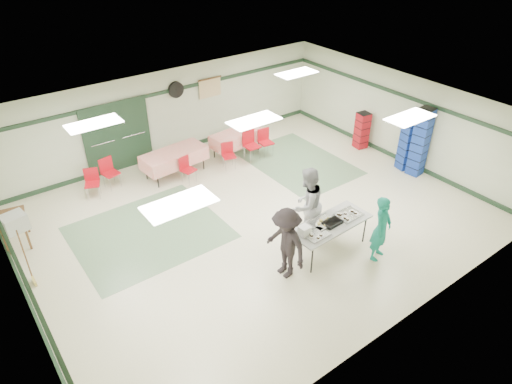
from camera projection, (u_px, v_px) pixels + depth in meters
floor at (254, 216)px, 11.81m from camera, size 11.00×11.00×0.00m
ceiling at (254, 120)px, 10.35m from camera, size 11.00×11.00×0.00m
wall_back at (169, 113)px, 14.13m from camera, size 11.00×0.00×11.00m
wall_front at (405, 274)px, 8.03m from camera, size 11.00×0.00×11.00m
wall_left at (12, 261)px, 8.33m from camera, size 0.00×9.00×9.00m
wall_right at (400, 117)px, 13.84m from camera, size 0.00×9.00×9.00m
trim_back at (167, 92)px, 13.73m from camera, size 11.00×0.06×0.10m
baseboard_back at (173, 150)px, 14.80m from camera, size 11.00×0.06×0.12m
trim_left at (2, 229)px, 7.96m from camera, size 0.06×9.00×0.10m
baseboard_left at (32, 309)px, 9.03m from camera, size 0.06×9.00×0.12m
trim_right at (404, 96)px, 13.44m from camera, size 0.06×9.00×0.10m
baseboard_right at (393, 155)px, 14.52m from camera, size 0.06×9.00×0.12m
green_patch_a at (149, 232)px, 11.23m from camera, size 3.50×3.00×0.01m
green_patch_b at (298, 163)px, 14.22m from camera, size 2.50×3.50×0.01m
double_door_left at (102, 141)px, 13.15m from camera, size 0.90×0.06×2.10m
double_door_right at (133, 133)px, 13.62m from camera, size 0.90×0.06×2.10m
door_frame at (118, 137)px, 13.37m from camera, size 2.00×0.03×2.15m
wall_fan at (176, 90)px, 13.86m from camera, size 0.50×0.10×0.50m
scroll_banner at (210, 88)px, 14.57m from camera, size 0.80×0.02×0.60m
serving_table at (330, 225)px, 10.30m from camera, size 2.03×0.88×0.76m
sheet_tray_right at (349, 215)px, 10.53m from camera, size 0.61×0.48×0.02m
sheet_tray_mid at (323, 222)px, 10.29m from camera, size 0.61×0.47×0.02m
sheet_tray_left at (317, 235)px, 9.90m from camera, size 0.54×0.42×0.02m
baking_pan at (332, 223)px, 10.23m from camera, size 0.45×0.29×0.08m
foam_box_stack at (304, 231)px, 9.87m from camera, size 0.24×0.22×0.21m
volunteer_teal at (381, 229)px, 10.06m from camera, size 0.67×0.55×1.59m
volunteer_grey at (307, 205)px, 10.59m from camera, size 1.02×0.86×1.88m
volunteer_dark at (286, 243)px, 9.54m from camera, size 0.67×1.11×1.68m
dining_table_a at (236, 138)px, 14.44m from camera, size 1.73×0.91×0.77m
dining_table_b at (174, 157)px, 13.34m from camera, size 1.98×1.02×0.77m
chair_a at (250, 142)px, 14.13m from camera, size 0.44×0.44×0.94m
chair_b at (228, 153)px, 13.74m from camera, size 0.47×0.47×0.80m
chair_c at (265, 139)px, 14.43m from camera, size 0.45×0.45×0.87m
chair_d at (186, 167)px, 13.03m from camera, size 0.45×0.45×0.78m
chair_loose_a at (108, 170)px, 12.77m from camera, size 0.49×0.49×0.88m
chair_loose_b at (92, 180)px, 12.37m from camera, size 0.50×0.50×0.82m
crate_stack_blue_a at (407, 143)px, 13.50m from camera, size 0.43×0.43×1.67m
crate_stack_red at (362, 130)px, 14.81m from camera, size 0.42×0.42×1.21m
crate_stack_blue_b at (420, 142)px, 13.11m from camera, size 0.45×0.45×2.07m
printer_table at (12, 221)px, 10.55m from camera, size 0.72×0.97×0.74m
office_printer at (15, 223)px, 10.00m from camera, size 0.55×0.50×0.39m
broom at (25, 255)px, 9.38m from camera, size 0.07×0.23×1.41m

